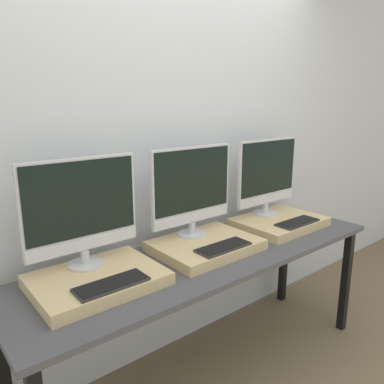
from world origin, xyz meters
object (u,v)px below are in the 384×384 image
keyboard_left (112,284)px  keyboard_right (297,222)px  monitor_left (82,209)px  keyboard_center (223,247)px  monitor_right (267,174)px  monitor_center (192,188)px

keyboard_left → keyboard_right: same height
monitor_left → keyboard_center: bearing=-21.7°
monitor_left → keyboard_left: monitor_left is taller
monitor_left → monitor_right: bearing=0.0°
keyboard_left → keyboard_right: bearing=0.0°
monitor_right → monitor_center: bearing=180.0°
monitor_center → monitor_right: 0.66m
monitor_center → keyboard_center: size_ratio=1.73×
keyboard_left → monitor_right: size_ratio=0.58×
monitor_left → keyboard_center: (0.66, -0.26, -0.28)m
monitor_center → keyboard_right: size_ratio=1.73×
keyboard_left → monitor_left: bearing=90.0°
monitor_left → keyboard_right: size_ratio=1.73×
monitor_left → monitor_center: same height
monitor_left → keyboard_center: size_ratio=1.73×
monitor_left → keyboard_right: 1.38m
keyboard_left → monitor_center: 0.77m
monitor_center → keyboard_right: (0.66, -0.26, -0.28)m
monitor_left → keyboard_right: bearing=-11.3°
monitor_left → keyboard_center: monitor_left is taller
keyboard_left → keyboard_right: size_ratio=1.00×
keyboard_center → keyboard_left: bearing=180.0°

